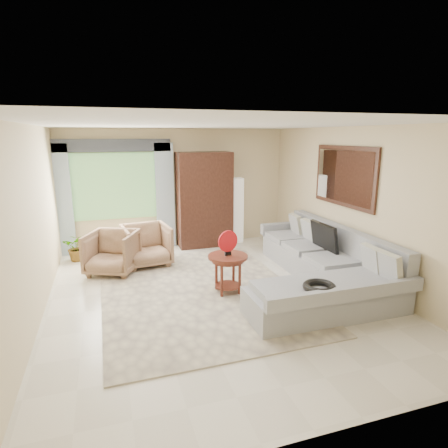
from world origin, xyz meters
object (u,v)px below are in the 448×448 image
object	(u,v)px
armchair_left	(112,252)
armchair_right	(147,245)
armoire	(204,200)
potted_plant	(78,247)
sectional_sofa	(322,269)
floor_lamp	(237,210)
tv_screen	(324,237)
coffee_table	(228,273)

from	to	relation	value
armchair_left	armchair_right	world-z (taller)	armchair_right
armchair_left	armoire	world-z (taller)	armoire
armchair_left	potted_plant	bearing A→B (deg)	148.80
sectional_sofa	armchair_left	xyz separation A→B (m)	(-3.29, 1.68, 0.10)
armchair_left	floor_lamp	distance (m)	3.15
tv_screen	potted_plant	distance (m)	4.77
armchair_right	potted_plant	xyz separation A→B (m)	(-1.29, 0.68, -0.12)
coffee_table	armoire	distance (m)	2.82
potted_plant	coffee_table	bearing A→B (deg)	-45.83
coffee_table	floor_lamp	world-z (taller)	floor_lamp
coffee_table	floor_lamp	distance (m)	3.02
tv_screen	armchair_right	distance (m)	3.31
armchair_right	armoire	size ratio (longest dim) A/B	0.41
armoire	potted_plant	bearing A→B (deg)	-174.06
coffee_table	potted_plant	distance (m)	3.38
sectional_sofa	armoire	world-z (taller)	armoire
tv_screen	armchair_left	bearing A→B (deg)	160.02
tv_screen	armchair_left	size ratio (longest dim) A/B	0.87
tv_screen	armoire	size ratio (longest dim) A/B	0.35
tv_screen	armoire	world-z (taller)	armoire
potted_plant	armchair_right	bearing A→B (deg)	-27.83
coffee_table	armchair_right	size ratio (longest dim) A/B	0.72
sectional_sofa	coffee_table	world-z (taller)	sectional_sofa
floor_lamp	armchair_right	bearing A→B (deg)	-155.21
armchair_left	floor_lamp	world-z (taller)	floor_lamp
armoire	floor_lamp	world-z (taller)	armoire
armchair_right	armoire	distance (m)	1.83
tv_screen	sectional_sofa	bearing A→B (deg)	-124.28
armoire	coffee_table	bearing A→B (deg)	-97.26
coffee_table	potted_plant	world-z (taller)	coffee_table
armoire	armchair_left	bearing A→B (deg)	-149.47
armchair_left	potted_plant	size ratio (longest dim) A/B	1.53
coffee_table	armoire	world-z (taller)	armoire
sectional_sofa	armchair_right	distance (m)	3.28
armoire	floor_lamp	xyz separation A→B (m)	(0.80, 0.06, -0.30)
armchair_right	potted_plant	size ratio (longest dim) A/B	1.56
potted_plant	armoire	distance (m)	2.82
armchair_left	armoire	distance (m)	2.48
armchair_right	floor_lamp	world-z (taller)	floor_lamp
sectional_sofa	tv_screen	size ratio (longest dim) A/B	4.68
tv_screen	coffee_table	distance (m)	1.90
tv_screen	armchair_right	size ratio (longest dim) A/B	0.85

